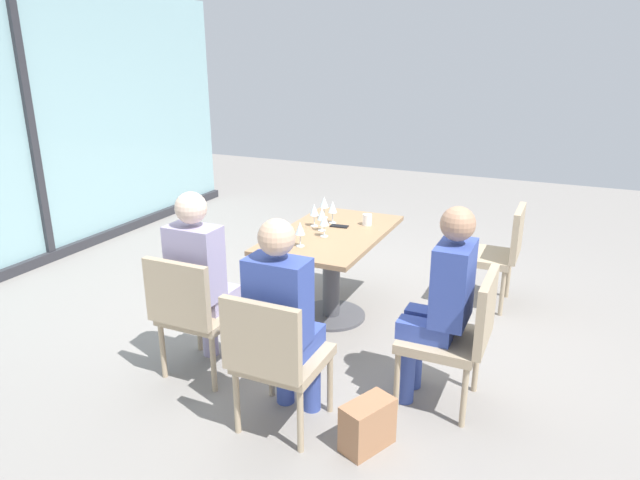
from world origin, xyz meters
TOP-DOWN VIEW (x-y plane):
  - ground_plane at (0.00, 0.00)m, footprint 12.00×12.00m
  - window_wall_backdrop at (0.00, 3.20)m, footprint 5.96×0.10m
  - dining_table_main at (0.00, 0.00)m, footprint 1.33×0.77m
  - chair_side_end at (-1.48, -0.30)m, footprint 0.50×0.46m
  - chair_front_left at (-0.80, -1.16)m, footprint 0.46×0.50m
  - chair_far_left at (-1.19, 0.46)m, footprint 0.50×0.46m
  - chair_front_right at (0.80, -1.16)m, footprint 0.46×0.50m
  - person_side_end at (-1.37, -0.30)m, footprint 0.39×0.34m
  - person_front_left at (-0.80, -1.05)m, footprint 0.34×0.39m
  - person_far_left at (-1.08, 0.46)m, footprint 0.39×0.34m
  - wine_glass_0 at (0.23, 0.09)m, footprint 0.07×0.07m
  - wine_glass_1 at (-0.00, 0.08)m, footprint 0.07×0.07m
  - wine_glass_2 at (0.09, 0.19)m, footprint 0.07×0.07m
  - wine_glass_3 at (-0.12, 0.01)m, footprint 0.07×0.07m
  - wine_glass_4 at (0.34, 0.22)m, footprint 0.07×0.07m
  - wine_glass_5 at (-0.41, 0.07)m, footprint 0.07×0.07m
  - coffee_cup at (0.29, -0.19)m, footprint 0.08×0.08m
  - cell_phone_on_table at (0.16, -0.00)m, footprint 0.08×0.15m
  - handbag_0 at (-1.40, -0.82)m, footprint 0.34×0.27m

SIDE VIEW (x-z plane):
  - ground_plane at x=0.00m, z-range 0.00..0.00m
  - handbag_0 at x=-1.40m, z-range 0.00..0.28m
  - chair_side_end at x=-1.48m, z-range 0.06..0.93m
  - chair_front_left at x=-0.80m, z-range 0.06..0.93m
  - chair_far_left at x=-1.19m, z-range 0.06..0.93m
  - chair_front_right at x=0.80m, z-range 0.06..0.93m
  - dining_table_main at x=0.00m, z-range 0.17..0.90m
  - person_side_end at x=-1.37m, z-range 0.07..1.33m
  - person_front_left at x=-0.80m, z-range 0.07..1.33m
  - person_far_left at x=-1.08m, z-range 0.07..1.33m
  - cell_phone_on_table at x=0.16m, z-range 0.73..0.74m
  - coffee_cup at x=0.29m, z-range 0.73..0.82m
  - wine_glass_0 at x=0.23m, z-range 0.77..0.95m
  - wine_glass_1 at x=0.00m, z-range 0.77..0.95m
  - wine_glass_2 at x=0.09m, z-range 0.77..0.95m
  - wine_glass_3 at x=-0.12m, z-range 0.77..0.95m
  - wine_glass_4 at x=0.34m, z-range 0.77..0.95m
  - wine_glass_5 at x=-0.41m, z-range 0.77..0.95m
  - window_wall_backdrop at x=0.00m, z-range -0.14..2.56m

